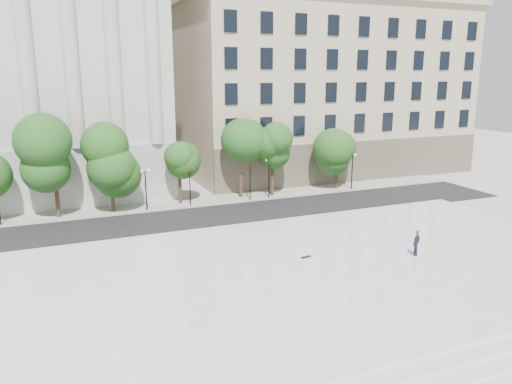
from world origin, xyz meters
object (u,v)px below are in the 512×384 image
traffic_light_east (250,166)px  skateboard (306,257)px  person_lying (415,252)px  traffic_light_west (189,171)px

traffic_light_east → skateboard: size_ratio=5.57×
person_lying → skateboard: size_ratio=2.34×
traffic_light_west → traffic_light_east: 6.30m
traffic_light_west → traffic_light_east: (6.30, -0.00, 0.08)m
skateboard → traffic_light_east: bearing=68.9°
person_lying → skateboard: person_lying is taller
traffic_light_east → skateboard: (-2.91, -17.48, -3.23)m
traffic_light_west → skateboard: 18.08m
person_lying → skateboard: bearing=130.7°
traffic_light_east → person_lying: 20.75m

